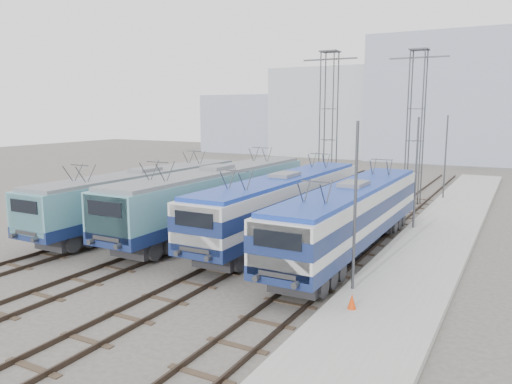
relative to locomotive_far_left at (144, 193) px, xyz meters
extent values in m
plane|color=#514C47|center=(6.75, -7.23, -2.19)|extent=(160.00, 160.00, 0.00)
cube|color=#9E9E99|center=(16.95, 0.77, -2.04)|extent=(4.00, 70.00, 0.30)
cube|color=navy|center=(0.00, 0.22, -0.84)|extent=(2.78, 17.57, 0.59)
cube|color=teal|center=(0.00, 0.22, 0.33)|extent=(2.73, 17.57, 1.76)
cube|color=teal|center=(0.00, -8.23, 0.15)|extent=(2.51, 0.68, 1.99)
cube|color=slate|center=(0.00, 0.22, 1.30)|extent=(2.51, 16.86, 0.20)
cube|color=#262628|center=(0.00, -5.64, -1.57)|extent=(2.05, 3.51, 0.66)
cube|color=#262628|center=(0.00, 6.07, -1.57)|extent=(2.05, 3.51, 0.66)
cube|color=navy|center=(4.50, 1.61, -0.76)|extent=(2.97, 18.77, 0.63)
cube|color=teal|center=(4.50, 1.61, 0.49)|extent=(2.92, 18.77, 1.88)
cube|color=teal|center=(4.50, -7.41, 0.30)|extent=(2.69, 0.73, 2.13)
cube|color=slate|center=(4.50, 1.61, 1.53)|extent=(2.69, 18.02, 0.21)
cube|color=#262628|center=(4.50, -4.64, -1.54)|extent=(2.19, 3.75, 0.70)
cube|color=#262628|center=(4.50, 7.87, -1.54)|extent=(2.19, 3.75, 0.70)
cube|color=navy|center=(9.00, 1.74, -0.82)|extent=(2.82, 17.84, 0.59)
cube|color=silver|center=(9.00, 1.74, 0.36)|extent=(2.77, 17.84, 1.78)
cube|color=navy|center=(9.00, 1.74, 0.32)|extent=(2.81, 17.86, 0.69)
cube|color=silver|center=(9.00, -6.83, 0.19)|extent=(2.55, 0.69, 2.02)
cube|color=#17349A|center=(9.00, 1.74, 1.36)|extent=(2.55, 17.12, 0.20)
cube|color=#262628|center=(9.00, -4.20, -1.57)|extent=(2.08, 3.57, 0.67)
cube|color=#262628|center=(9.00, 7.69, -1.57)|extent=(2.08, 3.57, 0.67)
cube|color=navy|center=(13.50, 0.43, -0.84)|extent=(2.79, 17.60, 0.59)
cube|color=silver|center=(13.50, 0.43, 0.33)|extent=(2.74, 17.60, 1.76)
cube|color=navy|center=(13.50, 0.43, 0.28)|extent=(2.78, 17.62, 0.68)
cube|color=silver|center=(13.50, -8.02, 0.16)|extent=(2.52, 0.68, 1.99)
cube|color=#17349A|center=(13.50, 0.43, 1.31)|extent=(2.52, 16.89, 0.20)
cube|color=#262628|center=(13.50, -5.43, -1.57)|extent=(2.05, 3.52, 0.66)
cube|color=#262628|center=(13.50, 6.30, -1.57)|extent=(2.05, 3.52, 0.66)
cylinder|color=#3F4247|center=(6.20, 14.22, 3.81)|extent=(0.10, 0.10, 12.00)
cylinder|color=#3F4247|center=(7.30, 14.22, 3.81)|extent=(0.10, 0.10, 12.00)
cylinder|color=#3F4247|center=(6.20, 15.32, 3.81)|extent=(0.10, 0.10, 12.00)
cylinder|color=#3F4247|center=(7.30, 15.32, 3.81)|extent=(0.10, 0.10, 12.00)
cube|color=#3F4247|center=(6.75, 14.77, 9.21)|extent=(4.50, 0.12, 0.12)
cylinder|color=#3F4247|center=(12.70, 16.22, 3.81)|extent=(0.10, 0.10, 12.00)
cylinder|color=#3F4247|center=(13.80, 16.22, 3.81)|extent=(0.10, 0.10, 12.00)
cylinder|color=#3F4247|center=(12.70, 17.32, 3.81)|extent=(0.10, 0.10, 12.00)
cylinder|color=#3F4247|center=(13.80, 17.32, 3.81)|extent=(0.10, 0.10, 12.00)
cube|color=#3F4247|center=(13.25, 16.77, 9.21)|extent=(4.50, 0.12, 0.12)
cylinder|color=#3F4247|center=(15.35, -5.23, 1.31)|extent=(0.12, 0.12, 7.00)
cylinder|color=#3F4247|center=(15.35, 6.77, 1.31)|extent=(0.12, 0.12, 7.00)
cylinder|color=#3F4247|center=(15.35, 18.77, 1.31)|extent=(0.12, 0.12, 7.00)
cone|color=red|center=(15.97, -7.26, -1.61)|extent=(0.31, 0.31, 0.56)
cube|color=#A5B0B9|center=(-7.25, 54.77, 4.81)|extent=(18.00, 12.00, 14.00)
cube|color=#929BB5|center=(10.75, 54.77, 6.81)|extent=(22.00, 14.00, 18.00)
cube|color=#929BB5|center=(-23.25, 54.77, 2.81)|extent=(14.00, 10.00, 10.00)
camera|label=1|loc=(21.10, -23.95, 5.20)|focal=35.00mm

